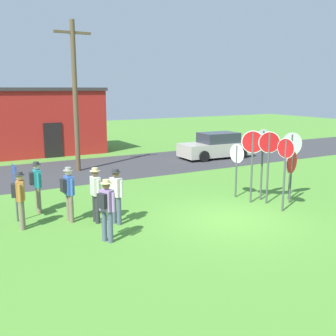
{
  "coord_description": "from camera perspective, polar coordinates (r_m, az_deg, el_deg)",
  "views": [
    {
      "loc": [
        -7.76,
        -9.65,
        4.11
      ],
      "look_at": [
        -0.73,
        2.68,
        1.3
      ],
      "focal_mm": 43.04,
      "sensor_mm": 36.0,
      "label": 1
    }
  ],
  "objects": [
    {
      "name": "stop_sign_rear_right",
      "position": [
        14.75,
        11.87,
        2.05
      ],
      "size": [
        0.55,
        0.62,
        2.64
      ],
      "color": "#474C4C",
      "rests_on": "ground"
    },
    {
      "name": "person_in_teal",
      "position": [
        12.37,
        -7.36,
        -3.54
      ],
      "size": [
        0.33,
        0.54,
        1.74
      ],
      "color": "#4C5670",
      "rests_on": "ground"
    },
    {
      "name": "person_in_dark_shirt",
      "position": [
        12.62,
        -10.22,
        -3.33
      ],
      "size": [
        0.32,
        0.57,
        1.74
      ],
      "color": "#2D2D33",
      "rests_on": "ground"
    },
    {
      "name": "parked_car_on_street",
      "position": [
        24.41,
        6.77,
        3.06
      ],
      "size": [
        4.38,
        2.16,
        1.51
      ],
      "color": "#B7B2A3",
      "rests_on": "ground"
    },
    {
      "name": "ground_plane",
      "position": [
        13.05,
        8.71,
        -7.29
      ],
      "size": [
        80.0,
        80.0,
        0.0
      ],
      "primitive_type": "plane",
      "color": "#518E33"
    },
    {
      "name": "stop_sign_center_cluster",
      "position": [
        15.45,
        9.7,
        0.94
      ],
      "size": [
        0.1,
        0.73,
        2.07
      ],
      "color": "#474C4C",
      "rests_on": "ground"
    },
    {
      "name": "person_in_blue",
      "position": [
        10.96,
        -8.74,
        -5.37
      ],
      "size": [
        0.45,
        0.52,
        1.74
      ],
      "color": "#4C5670",
      "rests_on": "ground"
    },
    {
      "name": "utility_pole",
      "position": [
        20.56,
        -13.02,
        10.18
      ],
      "size": [
        1.8,
        0.24,
        7.33
      ],
      "color": "brown",
      "rests_on": "ground"
    },
    {
      "name": "person_near_signs",
      "position": [
        12.85,
        -13.92,
        -3.1
      ],
      "size": [
        0.41,
        0.57,
        1.74
      ],
      "color": "#7A6B56",
      "rests_on": "ground"
    },
    {
      "name": "stop_sign_tallest",
      "position": [
        15.54,
        17.04,
        2.0
      ],
      "size": [
        0.86,
        0.21,
        2.53
      ],
      "color": "#474C4C",
      "rests_on": "ground"
    },
    {
      "name": "stop_sign_rear_left",
      "position": [
        15.16,
        17.08,
        0.07
      ],
      "size": [
        0.82,
        0.28,
        1.93
      ],
      "color": "#474C4C",
      "rests_on": "ground"
    },
    {
      "name": "info_panel_leftmost",
      "position": [
        13.32,
        -20.84,
        -2.0
      ],
      "size": [
        0.06,
        0.6,
        1.8
      ],
      "color": "#4C4C51",
      "rests_on": "ground"
    },
    {
      "name": "stop_sign_low_front",
      "position": [
        15.21,
        13.24,
        2.21
      ],
      "size": [
        0.75,
        0.07,
        2.66
      ],
      "color": "#474C4C",
      "rests_on": "ground"
    },
    {
      "name": "stop_sign_leaning_left",
      "position": [
        14.76,
        14.07,
        1.84
      ],
      "size": [
        0.65,
        0.42,
        2.62
      ],
      "color": "#474C4C",
      "rests_on": "ground"
    },
    {
      "name": "person_with_sunhat",
      "position": [
        12.61,
        -20.23,
        -3.74
      ],
      "size": [
        0.42,
        0.56,
        1.74
      ],
      "color": "#7A6B56",
      "rests_on": "ground"
    },
    {
      "name": "stop_sign_leaning_right",
      "position": [
        13.97,
        16.24,
        0.74
      ],
      "size": [
        0.12,
        0.67,
        2.51
      ],
      "color": "#474C4C",
      "rests_on": "ground"
    },
    {
      "name": "building_background",
      "position": [
        27.13,
        -17.14,
        6.44
      ],
      "size": [
        7.09,
        4.33,
        4.17
      ],
      "color": "#B2231E",
      "rests_on": "ground"
    },
    {
      "name": "street_asphalt",
      "position": [
        21.6,
        -8.06,
        0.13
      ],
      "size": [
        60.0,
        6.4,
        0.01
      ],
      "primitive_type": "cube",
      "color": "#38383A",
      "rests_on": "ground"
    },
    {
      "name": "person_on_left",
      "position": [
        14.1,
        -18.11,
        -2.07
      ],
      "size": [
        0.4,
        0.57,
        1.74
      ],
      "color": "#7A6B56",
      "rests_on": "ground"
    }
  ]
}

